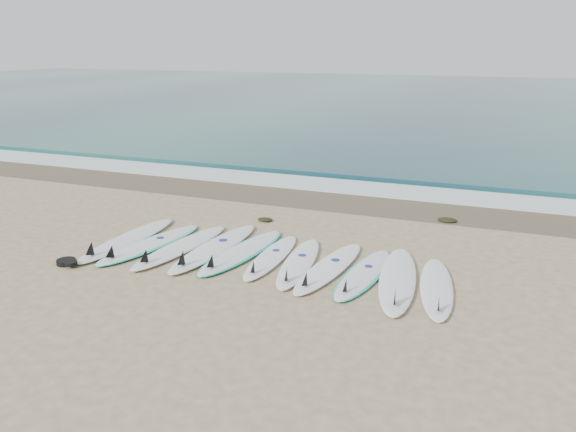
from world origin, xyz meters
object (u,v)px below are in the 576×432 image
(surfboard_5, at_px, (270,257))
(surfboard_0, at_px, (126,240))
(leash_coil, at_px, (67,262))
(surfboard_10, at_px, (437,288))

(surfboard_5, bearing_deg, surfboard_0, -178.65)
(surfboard_5, xyz_separation_m, leash_coil, (-3.13, -1.45, -0.00))
(surfboard_10, relative_size, leash_coil, 5.29)
(surfboard_0, bearing_deg, surfboard_10, 0.42)
(surfboard_5, bearing_deg, leash_coil, -157.26)
(surfboard_10, height_order, leash_coil, surfboard_10)
(surfboard_10, bearing_deg, surfboard_0, 170.67)
(leash_coil, bearing_deg, surfboard_5, 24.78)
(surfboard_0, distance_m, leash_coil, 1.30)
(leash_coil, bearing_deg, surfboard_0, 78.70)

